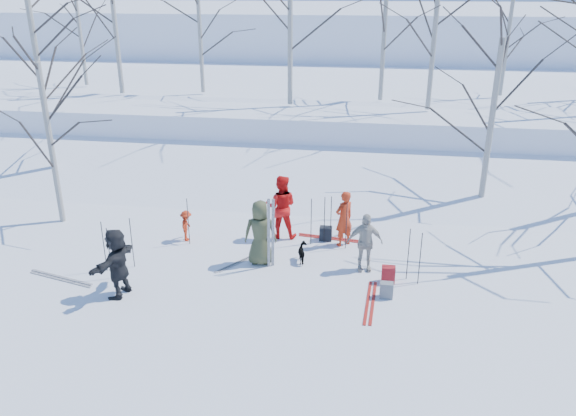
% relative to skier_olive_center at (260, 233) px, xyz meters
% --- Properties ---
extents(ground, '(120.00, 120.00, 0.00)m').
position_rel_skier_olive_center_xyz_m(ground, '(0.61, -0.84, -0.85)').
color(ground, white).
rests_on(ground, ground).
extents(snow_ramp, '(70.00, 9.49, 4.12)m').
position_rel_skier_olive_center_xyz_m(snow_ramp, '(0.61, 6.16, -0.70)').
color(snow_ramp, white).
rests_on(snow_ramp, ground).
extents(snow_plateau, '(70.00, 18.00, 2.20)m').
position_rel_skier_olive_center_xyz_m(snow_plateau, '(0.61, 16.16, 0.15)').
color(snow_plateau, white).
rests_on(snow_plateau, ground).
extents(far_hill, '(90.00, 30.00, 6.00)m').
position_rel_skier_olive_center_xyz_m(far_hill, '(0.61, 37.16, 1.15)').
color(far_hill, white).
rests_on(far_hill, ground).
extents(skier_olive_center, '(0.90, 0.65, 1.70)m').
position_rel_skier_olive_center_xyz_m(skier_olive_center, '(0.00, 0.00, 0.00)').
color(skier_olive_center, '#3D4328').
rests_on(skier_olive_center, ground).
extents(skier_red_north, '(0.67, 0.66, 1.56)m').
position_rel_skier_olive_center_xyz_m(skier_red_north, '(2.03, 1.41, -0.07)').
color(skier_red_north, red).
rests_on(skier_red_north, ground).
extents(skier_redor_behind, '(0.91, 0.72, 1.82)m').
position_rel_skier_olive_center_xyz_m(skier_redor_behind, '(0.25, 1.69, 0.06)').
color(skier_redor_behind, red).
rests_on(skier_redor_behind, ground).
extents(skier_red_seated, '(0.39, 0.61, 0.89)m').
position_rel_skier_olive_center_xyz_m(skier_red_seated, '(-2.31, 1.03, -0.41)').
color(skier_red_seated, red).
rests_on(skier_red_seated, ground).
extents(skier_cream_east, '(0.93, 0.50, 1.51)m').
position_rel_skier_olive_center_xyz_m(skier_cream_east, '(2.63, 0.03, -0.09)').
color(skier_cream_east, beige).
rests_on(skier_cream_east, ground).
extents(skier_grey_west, '(0.74, 1.59, 1.65)m').
position_rel_skier_olive_center_xyz_m(skier_grey_west, '(-2.89, -2.07, -0.02)').
color(skier_grey_west, black).
rests_on(skier_grey_west, ground).
extents(dog, '(0.41, 0.62, 0.48)m').
position_rel_skier_olive_center_xyz_m(dog, '(1.07, 0.24, -0.61)').
color(dog, black).
rests_on(dog, ground).
extents(upright_ski_left, '(0.12, 0.17, 1.90)m').
position_rel_skier_olive_center_xyz_m(upright_ski_left, '(0.26, -0.23, 0.10)').
color(upright_ski_left, silver).
rests_on(upright_ski_left, ground).
extents(upright_ski_right, '(0.14, 0.23, 1.89)m').
position_rel_skier_olive_center_xyz_m(upright_ski_right, '(0.36, -0.21, 0.10)').
color(upright_ski_right, silver).
rests_on(upright_ski_right, ground).
extents(ski_pair_a, '(1.13, 2.00, 0.02)m').
position_rel_skier_olive_center_xyz_m(ski_pair_a, '(-4.68, -1.58, -0.84)').
color(ski_pair_a, silver).
rests_on(ski_pair_a, ground).
extents(ski_pair_b, '(1.97, 2.09, 0.02)m').
position_rel_skier_olive_center_xyz_m(ski_pair_b, '(-0.45, 0.09, -0.84)').
color(ski_pair_b, silver).
rests_on(ski_pair_b, ground).
extents(ski_pair_c, '(0.68, 1.95, 0.02)m').
position_rel_skier_olive_center_xyz_m(ski_pair_c, '(1.68, 1.75, -0.84)').
color(ski_pair_c, '#A01D16').
rests_on(ski_pair_c, ground).
extents(ski_pair_d, '(0.41, 1.92, 0.02)m').
position_rel_skier_olive_center_xyz_m(ski_pair_d, '(2.83, -1.55, -0.84)').
color(ski_pair_d, '#A01D16').
rests_on(ski_pair_d, ground).
extents(ski_pole_a, '(0.02, 0.02, 1.34)m').
position_rel_skier_olive_center_xyz_m(ski_pole_a, '(-3.43, -1.36, -0.18)').
color(ski_pole_a, black).
rests_on(ski_pole_a, ground).
extents(ski_pole_b, '(0.02, 0.02, 1.34)m').
position_rel_skier_olive_center_xyz_m(ski_pole_b, '(-3.74, -1.02, -0.18)').
color(ski_pole_b, black).
rests_on(ski_pole_b, ground).
extents(ski_pole_c, '(0.02, 0.02, 1.34)m').
position_rel_skier_olive_center_xyz_m(ski_pole_c, '(3.68, -0.30, -0.18)').
color(ski_pole_c, black).
rests_on(ski_pole_c, ground).
extents(ski_pole_d, '(0.02, 0.02, 1.34)m').
position_rel_skier_olive_center_xyz_m(ski_pole_d, '(3.94, -0.50, -0.18)').
color(ski_pole_d, black).
rests_on(ski_pole_d, ground).
extents(ski_pole_e, '(0.02, 0.02, 1.34)m').
position_rel_skier_olive_center_xyz_m(ski_pole_e, '(1.49, 1.50, -0.18)').
color(ski_pole_e, black).
rests_on(ski_pole_e, ground).
extents(ski_pole_f, '(0.02, 0.02, 1.34)m').
position_rel_skier_olive_center_xyz_m(ski_pole_f, '(1.15, 1.32, -0.18)').
color(ski_pole_f, black).
rests_on(ski_pole_f, ground).
extents(ski_pole_g, '(0.02, 0.02, 1.34)m').
position_rel_skier_olive_center_xyz_m(ski_pole_g, '(1.66, 1.57, -0.18)').
color(ski_pole_g, black).
rests_on(ski_pole_g, ground).
extents(ski_pole_h, '(0.02, 0.02, 1.34)m').
position_rel_skier_olive_center_xyz_m(ski_pole_h, '(-3.14, -0.71, -0.18)').
color(ski_pole_h, black).
rests_on(ski_pole_h, ground).
extents(ski_pole_i, '(0.02, 0.02, 1.34)m').
position_rel_skier_olive_center_xyz_m(ski_pole_i, '(-2.18, 0.82, -0.18)').
color(ski_pole_i, black).
rests_on(ski_pole_i, ground).
extents(ski_pole_j, '(0.02, 0.02, 1.34)m').
position_rel_skier_olive_center_xyz_m(ski_pole_j, '(2.11, 1.19, -0.18)').
color(ski_pole_j, black).
rests_on(ski_pole_j, ground).
extents(backpack_red, '(0.32, 0.22, 0.42)m').
position_rel_skier_olive_center_xyz_m(backpack_red, '(3.23, -0.54, -0.64)').
color(backpack_red, maroon).
rests_on(backpack_red, ground).
extents(backpack_grey, '(0.30, 0.20, 0.38)m').
position_rel_skier_olive_center_xyz_m(backpack_grey, '(3.18, -1.26, -0.66)').
color(backpack_grey, slate).
rests_on(backpack_grey, ground).
extents(backpack_dark, '(0.34, 0.24, 0.40)m').
position_rel_skier_olive_center_xyz_m(backpack_dark, '(1.53, 1.63, -0.65)').
color(backpack_dark, black).
rests_on(backpack_dark, ground).
extents(birch_plateau_a, '(4.59, 4.59, 5.70)m').
position_rel_skier_olive_center_xyz_m(birch_plateau_a, '(2.90, 11.11, 4.20)').
color(birch_plateau_a, silver).
rests_on(birch_plateau_a, snow_plateau).
extents(birch_plateau_b, '(3.77, 3.77, 4.53)m').
position_rel_skier_olive_center_xyz_m(birch_plateau_b, '(-4.95, 11.73, 3.61)').
color(birch_plateau_b, silver).
rests_on(birch_plateau_b, snow_plateau).
extents(birch_plateau_c, '(4.49, 4.49, 5.56)m').
position_rel_skier_olive_center_xyz_m(birch_plateau_c, '(4.72, 9.48, 4.13)').
color(birch_plateau_c, silver).
rests_on(birch_plateau_c, snow_plateau).
extents(birch_plateau_d, '(4.79, 4.79, 5.99)m').
position_rel_skier_olive_center_xyz_m(birch_plateau_d, '(-0.70, 9.65, 4.35)').
color(birch_plateau_d, silver).
rests_on(birch_plateau_d, snow_plateau).
extents(birch_plateau_e, '(4.95, 4.95, 6.21)m').
position_rel_skier_olive_center_xyz_m(birch_plateau_e, '(-8.43, 10.94, 4.46)').
color(birch_plateau_e, silver).
rests_on(birch_plateau_e, snow_plateau).
extents(birch_plateau_f, '(3.50, 3.50, 4.14)m').
position_rel_skier_olive_center_xyz_m(birch_plateau_f, '(8.06, 12.93, 3.42)').
color(birch_plateau_f, silver).
rests_on(birch_plateau_f, snow_plateau).
extents(birch_plateau_g, '(3.83, 3.83, 4.61)m').
position_rel_skier_olive_center_xyz_m(birch_plateau_g, '(-11.06, 12.77, 3.66)').
color(birch_plateau_g, silver).
rests_on(birch_plateau_g, snow_plateau).
extents(birch_edge_a, '(3.90, 3.90, 4.72)m').
position_rel_skier_olive_center_xyz_m(birch_edge_a, '(-6.50, 1.79, 1.51)').
color(birch_edge_a, silver).
rests_on(birch_edge_a, ground).
extents(birch_edge_d, '(4.96, 4.96, 6.23)m').
position_rel_skier_olive_center_xyz_m(birch_edge_d, '(-8.61, 5.13, 2.27)').
color(birch_edge_d, silver).
rests_on(birch_edge_d, ground).
extents(birch_edge_e, '(4.30, 4.30, 5.28)m').
position_rel_skier_olive_center_xyz_m(birch_edge_e, '(6.20, 4.73, 1.79)').
color(birch_edge_e, silver).
rests_on(birch_edge_e, ground).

